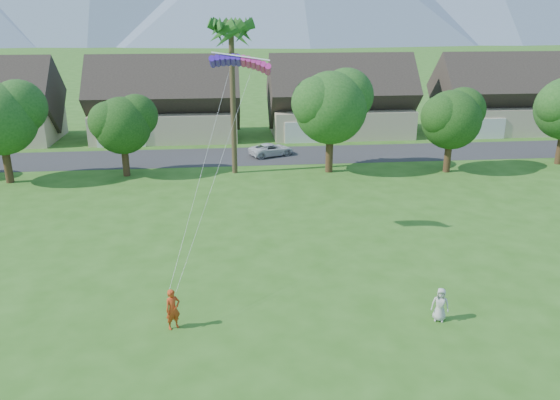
{
  "coord_description": "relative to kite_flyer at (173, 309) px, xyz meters",
  "views": [
    {
      "loc": [
        -2.63,
        -16.26,
        12.88
      ],
      "look_at": [
        0.0,
        10.0,
        3.8
      ],
      "focal_mm": 35.0,
      "sensor_mm": 36.0,
      "label": 1
    }
  ],
  "objects": [
    {
      "name": "watcher",
      "position": [
        11.61,
        -0.53,
        -0.13
      ],
      "size": [
        0.89,
        0.74,
        1.55
      ],
      "primitive_type": "imported",
      "rotation": [
        0.0,
        0.0,
        -0.37
      ],
      "color": "#B7B6B2",
      "rests_on": "ground"
    },
    {
      "name": "ground",
      "position": [
        5.14,
        -4.55,
        -0.91
      ],
      "size": [
        500.0,
        500.0,
        0.0
      ],
      "primitive_type": "plane",
      "color": "#2D6019",
      "rests_on": "ground"
    },
    {
      "name": "parked_car",
      "position": [
        6.71,
        29.45,
        -0.32
      ],
      "size": [
        4.69,
        3.44,
        1.18
      ],
      "primitive_type": "imported",
      "rotation": [
        0.0,
        0.0,
        1.96
      ],
      "color": "silver",
      "rests_on": "ground"
    },
    {
      "name": "houses_row",
      "position": [
        5.64,
        38.44,
        2.53
      ],
      "size": [
        72.75,
        8.19,
        8.86
      ],
      "color": "beige",
      "rests_on": "ground"
    },
    {
      "name": "fan_palm",
      "position": [
        3.14,
        23.95,
        10.89
      ],
      "size": [
        3.0,
        3.0,
        13.8
      ],
      "color": "#4C3D26",
      "rests_on": "ground"
    },
    {
      "name": "parafoil_kite",
      "position": [
        3.43,
        9.46,
        9.52
      ],
      "size": [
        3.38,
        1.19,
        0.5
      ],
      "rotation": [
        0.0,
        0.0,
        -0.12
      ],
      "color": "#4319C1",
      "rests_on": "ground"
    },
    {
      "name": "street",
      "position": [
        5.14,
        29.45,
        -0.91
      ],
      "size": [
        90.0,
        7.0,
        0.01
      ],
      "primitive_type": "cube",
      "color": "#2D2D30",
      "rests_on": "ground"
    },
    {
      "name": "tree_row",
      "position": [
        4.0,
        23.36,
        3.98
      ],
      "size": [
        62.27,
        6.67,
        8.45
      ],
      "color": "#47301C",
      "rests_on": "ground"
    },
    {
      "name": "kite_flyer",
      "position": [
        0.0,
        0.0,
        0.0
      ],
      "size": [
        0.79,
        0.71,
        1.82
      ],
      "primitive_type": "imported",
      "rotation": [
        0.0,
        0.0,
        0.53
      ],
      "color": "#BC3A15",
      "rests_on": "ground"
    }
  ]
}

